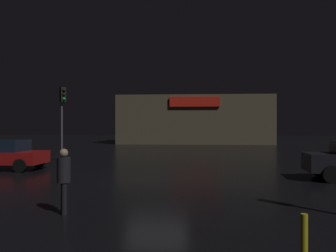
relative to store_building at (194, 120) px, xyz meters
The scene contains 6 objects.
ground_plane 29.77m from the store_building, 93.27° to the right, with size 120.00×120.00×0.00m, color black.
store_building is the anchor object (origin of this frame).
traffic_signal_cross_left 24.39m from the store_building, 109.78° to the right, with size 0.42×0.42×4.60m.
car_far 28.76m from the store_building, 109.52° to the right, with size 3.86×2.14×1.50m.
pedestrian 35.41m from the store_building, 95.56° to the right, with size 0.46×0.46×1.65m.
bollard_kerb_b 38.50m from the store_building, 87.84° to the right, with size 0.10×0.10×0.93m, color gold.
Camera 1 is at (1.51, -13.97, 2.24)m, focal length 36.51 mm.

